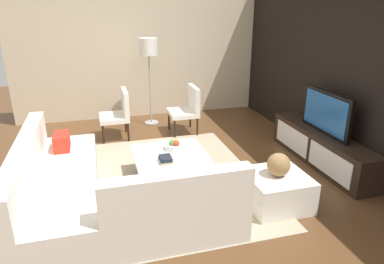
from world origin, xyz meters
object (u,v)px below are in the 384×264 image
fruit_bowl (175,145)px  decorative_ball (279,165)px  coffee_table (171,166)px  television (326,113)px  accent_chair_far (188,107)px  ottoman (276,190)px  floor_lamp (148,51)px  book_stack (165,159)px  sectional_couch (96,193)px  accent_chair_near (119,111)px  media_console (321,148)px

fruit_bowl → decorative_ball: bearing=40.5°
coffee_table → decorative_ball: 1.49m
television → accent_chair_far: bearing=-140.1°
ottoman → accent_chair_far: bearing=-172.6°
floor_lamp → book_stack: floor_lamp is taller
television → floor_lamp: (-2.56, -2.16, 0.63)m
sectional_couch → accent_chair_far: (-2.40, 1.72, 0.20)m
television → coffee_table: size_ratio=1.05×
accent_chair_near → accent_chair_far: size_ratio=1.00×
media_console → sectional_couch: 3.34m
television → media_console: bearing=-90.0°
television → accent_chair_near: bearing=-124.6°
media_console → book_stack: media_console is taller
media_console → sectional_couch: size_ratio=0.85×
ottoman → accent_chair_far: size_ratio=0.80×
coffee_table → accent_chair_far: (-1.78, 0.72, 0.29)m
coffee_table → accent_chair_near: accent_chair_near is taller
sectional_couch → book_stack: sectional_couch is taller
ottoman → accent_chair_far: 2.79m
accent_chair_near → ottoman: bearing=24.2°
television → sectional_couch: television is taller
sectional_couch → accent_chair_far: size_ratio=2.87×
media_console → decorative_ball: 1.52m
coffee_table → decorative_ball: (0.97, 1.08, 0.34)m
television → decorative_ball: television is taller
decorative_ball → television: bearing=125.5°
fruit_bowl → book_stack: (0.40, -0.21, -0.02)m
sectional_couch → decorative_ball: (0.35, 2.08, 0.25)m
decorative_ball → fruit_bowl: bearing=-139.5°
television → accent_chair_far: size_ratio=1.21×
television → sectional_couch: (0.52, -3.30, -0.52)m
fruit_bowl → decorative_ball: (1.15, 0.98, 0.10)m
accent_chair_near → ottoman: size_ratio=1.24×
sectional_couch → accent_chair_far: accent_chair_far is taller
decorative_ball → accent_chair_near: bearing=-150.3°
television → accent_chair_far: 2.48m
media_console → book_stack: 2.42m
fruit_bowl → media_console: bearing=82.8°
accent_chair_near → television: bearing=49.9°
sectional_couch → fruit_bowl: 1.37m
coffee_table → book_stack: bearing=-27.2°
sectional_couch → floor_lamp: 3.48m
media_console → accent_chair_far: (-1.88, -1.58, 0.24)m
sectional_couch → floor_lamp: floor_lamp is taller
accent_chair_near → fruit_bowl: size_ratio=3.11×
media_console → ottoman: size_ratio=3.02×
fruit_bowl → television: bearing=82.8°
television → ottoman: 1.62m
floor_lamp → decorative_ball: (3.43, 0.94, -0.90)m
ottoman → accent_chair_far: accent_chair_far is taller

